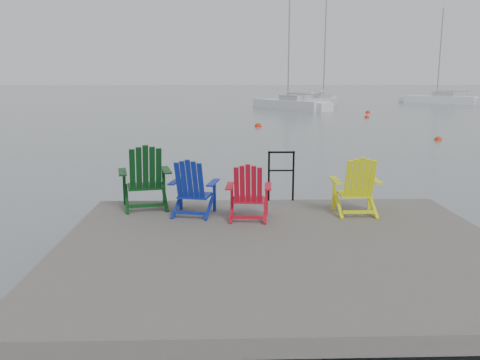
{
  "coord_description": "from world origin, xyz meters",
  "views": [
    {
      "loc": [
        -0.77,
        -6.46,
        2.67
      ],
      "look_at": [
        -0.48,
        2.61,
        0.85
      ],
      "focal_mm": 38.0,
      "sensor_mm": 36.0,
      "label": 1
    }
  ],
  "objects_px": {
    "handrail": "(281,171)",
    "buoy_a": "(438,140)",
    "chair_yellow": "(357,186)",
    "sailboat_mid": "(323,102)",
    "chair_blue": "(193,187)",
    "sailboat_near": "(291,105)",
    "sailboat_far": "(440,100)",
    "buoy_c": "(367,118)",
    "buoy_d": "(368,113)",
    "chair_green": "(145,177)",
    "chair_red": "(248,191)",
    "buoy_b": "(258,127)"
  },
  "relations": [
    {
      "from": "sailboat_near",
      "to": "buoy_d",
      "type": "xyz_separation_m",
      "value": [
        5.42,
        -4.89,
        -0.36
      ]
    },
    {
      "from": "chair_green",
      "to": "sailboat_near",
      "type": "xyz_separation_m",
      "value": [
        7.19,
        36.11,
        -0.69
      ]
    },
    {
      "from": "chair_green",
      "to": "sailboat_far",
      "type": "xyz_separation_m",
      "value": [
        24.52,
        45.82,
        -0.69
      ]
    },
    {
      "from": "sailboat_far",
      "to": "buoy_a",
      "type": "height_order",
      "value": "sailboat_far"
    },
    {
      "from": "buoy_d",
      "to": "chair_red",
      "type": "bearing_deg",
      "value": -108.83
    },
    {
      "from": "chair_green",
      "to": "chair_yellow",
      "type": "bearing_deg",
      "value": -20.47
    },
    {
      "from": "buoy_c",
      "to": "buoy_b",
      "type": "bearing_deg",
      "value": -141.65
    },
    {
      "from": "buoy_b",
      "to": "handrail",
      "type": "bearing_deg",
      "value": -92.62
    },
    {
      "from": "handrail",
      "to": "buoy_a",
      "type": "bearing_deg",
      "value": 57.16
    },
    {
      "from": "sailboat_mid",
      "to": "buoy_b",
      "type": "distance_m",
      "value": 23.87
    },
    {
      "from": "chair_yellow",
      "to": "sailboat_far",
      "type": "relative_size",
      "value": 0.09
    },
    {
      "from": "chair_green",
      "to": "buoy_d",
      "type": "bearing_deg",
      "value": 55.79
    },
    {
      "from": "chair_blue",
      "to": "chair_yellow",
      "type": "height_order",
      "value": "chair_yellow"
    },
    {
      "from": "handrail",
      "to": "sailboat_mid",
      "type": "height_order",
      "value": "sailboat_mid"
    },
    {
      "from": "sailboat_far",
      "to": "sailboat_near",
      "type": "bearing_deg",
      "value": 157.34
    },
    {
      "from": "buoy_a",
      "to": "buoy_d",
      "type": "distance_m",
      "value": 17.85
    },
    {
      "from": "buoy_a",
      "to": "buoy_d",
      "type": "relative_size",
      "value": 0.85
    },
    {
      "from": "buoy_c",
      "to": "buoy_d",
      "type": "bearing_deg",
      "value": 73.46
    },
    {
      "from": "handrail",
      "to": "chair_blue",
      "type": "height_order",
      "value": "chair_blue"
    },
    {
      "from": "handrail",
      "to": "buoy_a",
      "type": "distance_m",
      "value": 15.49
    },
    {
      "from": "buoy_c",
      "to": "chair_green",
      "type": "bearing_deg",
      "value": -112.97
    },
    {
      "from": "chair_blue",
      "to": "buoy_b",
      "type": "xyz_separation_m",
      "value": [
        2.42,
        20.52,
        -0.96
      ]
    },
    {
      "from": "sailboat_near",
      "to": "chair_green",
      "type": "bearing_deg",
      "value": -136.18
    },
    {
      "from": "chair_yellow",
      "to": "sailboat_mid",
      "type": "height_order",
      "value": "sailboat_mid"
    },
    {
      "from": "chair_red",
      "to": "chair_yellow",
      "type": "bearing_deg",
      "value": 13.19
    },
    {
      "from": "buoy_d",
      "to": "buoy_c",
      "type": "bearing_deg",
      "value": -106.54
    },
    {
      "from": "chair_blue",
      "to": "chair_yellow",
      "type": "xyz_separation_m",
      "value": [
        2.64,
        -0.03,
        0.02
      ]
    },
    {
      "from": "handrail",
      "to": "chair_blue",
      "type": "distance_m",
      "value": 1.81
    },
    {
      "from": "sailboat_near",
      "to": "sailboat_mid",
      "type": "relative_size",
      "value": 0.81
    },
    {
      "from": "chair_blue",
      "to": "sailboat_mid",
      "type": "relative_size",
      "value": 0.07
    },
    {
      "from": "chair_yellow",
      "to": "buoy_d",
      "type": "height_order",
      "value": "chair_yellow"
    },
    {
      "from": "sailboat_mid",
      "to": "buoy_a",
      "type": "height_order",
      "value": "sailboat_mid"
    },
    {
      "from": "handrail",
      "to": "buoy_d",
      "type": "bearing_deg",
      "value": 71.54
    },
    {
      "from": "chair_green",
      "to": "buoy_b",
      "type": "bearing_deg",
      "value": 68.58
    },
    {
      "from": "chair_yellow",
      "to": "sailboat_near",
      "type": "height_order",
      "value": "sailboat_near"
    },
    {
      "from": "handrail",
      "to": "sailboat_mid",
      "type": "xyz_separation_m",
      "value": [
        8.87,
        42.05,
        -0.69
      ]
    },
    {
      "from": "sailboat_near",
      "to": "buoy_a",
      "type": "bearing_deg",
      "value": -116.03
    },
    {
      "from": "sailboat_far",
      "to": "buoy_b",
      "type": "distance_m",
      "value": 33.42
    },
    {
      "from": "buoy_a",
      "to": "buoy_c",
      "type": "distance_m",
      "value": 12.83
    },
    {
      "from": "sailboat_mid",
      "to": "buoy_d",
      "type": "bearing_deg",
      "value": -67.97
    },
    {
      "from": "chair_red",
      "to": "buoy_d",
      "type": "height_order",
      "value": "chair_red"
    },
    {
      "from": "buoy_c",
      "to": "sailboat_far",
      "type": "bearing_deg",
      "value": 55.58
    },
    {
      "from": "chair_yellow",
      "to": "buoy_b",
      "type": "height_order",
      "value": "chair_yellow"
    },
    {
      "from": "chair_blue",
      "to": "buoy_d",
      "type": "bearing_deg",
      "value": 81.14
    },
    {
      "from": "chair_blue",
      "to": "buoy_b",
      "type": "bearing_deg",
      "value": 94.81
    },
    {
      "from": "chair_yellow",
      "to": "sailboat_mid",
      "type": "bearing_deg",
      "value": 80.77
    },
    {
      "from": "buoy_a",
      "to": "buoy_b",
      "type": "distance_m",
      "value": 9.96
    },
    {
      "from": "chair_yellow",
      "to": "handrail",
      "type": "bearing_deg",
      "value": 139.24
    },
    {
      "from": "sailboat_near",
      "to": "sailboat_far",
      "type": "xyz_separation_m",
      "value": [
        17.33,
        9.7,
        0.0
      ]
    },
    {
      "from": "chair_red",
      "to": "buoy_b",
      "type": "bearing_deg",
      "value": 90.94
    }
  ]
}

